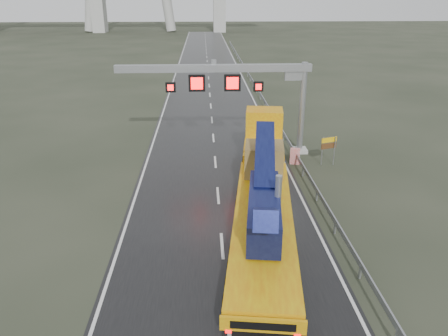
{
  "coord_description": "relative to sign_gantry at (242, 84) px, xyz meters",
  "views": [
    {
      "loc": [
        -0.82,
        -15.2,
        11.98
      ],
      "look_at": [
        0.23,
        6.75,
        3.2
      ],
      "focal_mm": 35.0,
      "sensor_mm": 36.0,
      "label": 1
    }
  ],
  "objects": [
    {
      "name": "ground",
      "position": [
        -2.1,
        -17.99,
        -5.61
      ],
      "size": [
        400.0,
        400.0,
        0.0
      ],
      "primitive_type": "plane",
      "color": "#272E20",
      "rests_on": "ground"
    },
    {
      "name": "road",
      "position": [
        -2.1,
        22.01,
        -5.6
      ],
      "size": [
        11.0,
        200.0,
        0.02
      ],
      "primitive_type": "cube",
      "color": "black",
      "rests_on": "ground"
    },
    {
      "name": "guardrail",
      "position": [
        4.0,
        12.01,
        -4.91
      ],
      "size": [
        0.2,
        140.0,
        1.4
      ],
      "primitive_type": null,
      "color": "gray",
      "rests_on": "ground"
    },
    {
      "name": "sign_gantry",
      "position": [
        0.0,
        0.0,
        0.0
      ],
      "size": [
        14.9,
        1.2,
        7.42
      ],
      "color": "beige",
      "rests_on": "ground"
    },
    {
      "name": "heavy_haul_truck",
      "position": [
        0.65,
        -8.9,
        -3.74
      ],
      "size": [
        5.6,
        20.77,
        4.84
      ],
      "rotation": [
        0.0,
        0.0,
        -0.13
      ],
      "color": "#DFBC0C",
      "rests_on": "ground"
    },
    {
      "name": "exit_sign_pair",
      "position": [
        6.3,
        -2.96,
        -4.07
      ],
      "size": [
        1.23,
        0.48,
        2.2
      ],
      "rotation": [
        0.0,
        0.0,
        0.34
      ],
      "color": "gray",
      "rests_on": "ground"
    },
    {
      "name": "striped_barrier",
      "position": [
        3.9,
        -2.6,
        -5.0
      ],
      "size": [
        0.79,
        0.56,
        1.22
      ],
      "primitive_type": "cube",
      "rotation": [
        0.0,
        0.0,
        -0.26
      ],
      "color": "red",
      "rests_on": "ground"
    }
  ]
}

